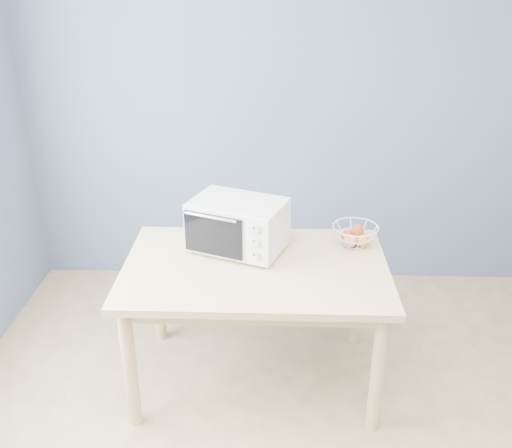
{
  "coord_description": "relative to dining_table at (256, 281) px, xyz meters",
  "views": [
    {
      "loc": [
        -0.25,
        -1.6,
        2.22
      ],
      "look_at": [
        -0.35,
        1.16,
        0.93
      ],
      "focal_mm": 40.0,
      "sensor_mm": 36.0,
      "label": 1
    }
  ],
  "objects": [
    {
      "name": "room",
      "position": [
        0.35,
        -1.04,
        0.65
      ],
      "size": [
        4.01,
        4.51,
        2.61
      ],
      "color": "tan",
      "rests_on": "ground"
    },
    {
      "name": "dining_table",
      "position": [
        0.0,
        0.0,
        0.0
      ],
      "size": [
        1.4,
        0.9,
        0.75
      ],
      "color": "#D8BB82",
      "rests_on": "ground"
    },
    {
      "name": "toaster_oven",
      "position": [
        -0.12,
        0.18,
        0.25
      ],
      "size": [
        0.58,
        0.49,
        0.29
      ],
      "rotation": [
        0.0,
        0.0,
        -0.37
      ],
      "color": "silver",
      "rests_on": "dining_table"
    },
    {
      "name": "fruit_basket",
      "position": [
        0.55,
        0.25,
        0.16
      ],
      "size": [
        0.29,
        0.29,
        0.13
      ],
      "rotation": [
        0.0,
        0.0,
        0.12
      ],
      "color": "silver",
      "rests_on": "dining_table"
    }
  ]
}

